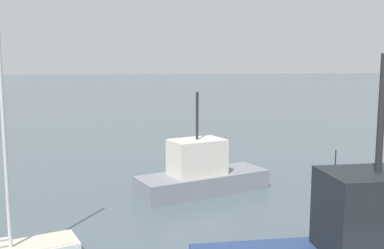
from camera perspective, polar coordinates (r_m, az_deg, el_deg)
name	(u,v)px	position (r m, az deg, el deg)	size (l,w,h in m)	color
fishing_boat_1	(201,173)	(21.18, 1.16, -6.42)	(6.81, 3.79, 4.88)	gray
channel_buoy_0	(335,175)	(24.41, 18.26, -6.38)	(0.61, 0.61, 1.69)	orange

